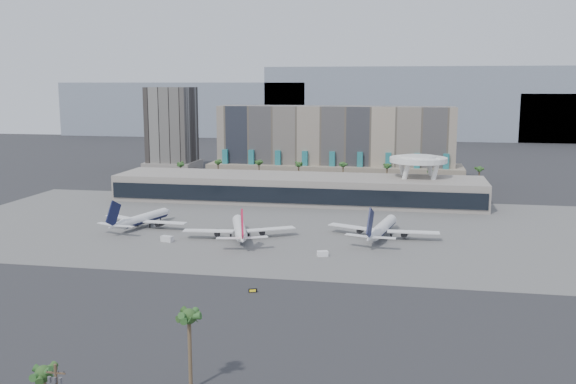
% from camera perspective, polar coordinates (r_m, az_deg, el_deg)
% --- Properties ---
extents(ground, '(900.00, 900.00, 0.00)m').
position_cam_1_polar(ground, '(194.69, -4.75, -6.62)').
color(ground, '#232326').
rests_on(ground, ground).
extents(apron_pad, '(260.00, 130.00, 0.06)m').
position_cam_1_polar(apron_pad, '(246.44, -1.36, -3.11)').
color(apron_pad, '#5B5B59').
rests_on(apron_pad, ground).
extents(mountain_ridge, '(680.00, 60.00, 70.00)m').
position_cam_1_polar(mountain_ridge, '(650.91, 8.74, 7.39)').
color(mountain_ridge, gray).
rests_on(mountain_ridge, ground).
extents(hotel, '(140.00, 30.00, 42.00)m').
position_cam_1_polar(hotel, '(358.73, 4.17, 3.61)').
color(hotel, '#A0907C').
rests_on(hotel, ground).
extents(office_tower, '(30.00, 30.00, 52.00)m').
position_cam_1_polar(office_tower, '(408.04, -10.27, 5.07)').
color(office_tower, black).
rests_on(office_tower, ground).
extents(terminal, '(170.00, 32.50, 14.50)m').
position_cam_1_polar(terminal, '(298.09, 0.82, 0.40)').
color(terminal, '#A2998E').
rests_on(terminal, ground).
extents(saucer_structure, '(26.00, 26.00, 21.89)m').
position_cam_1_polar(saucer_structure, '(298.29, 11.51, 2.53)').
color(saucer_structure, white).
rests_on(saucer_structure, ground).
extents(palm_row, '(157.80, 2.80, 13.10)m').
position_cam_1_polar(palm_row, '(330.85, 3.06, 2.01)').
color(palm_row, brown).
rests_on(palm_row, ground).
extents(airliner_left, '(36.07, 37.42, 13.20)m').
position_cam_1_polar(airliner_left, '(251.12, -12.83, -2.34)').
color(airliner_left, white).
rests_on(airliner_left, ground).
extents(airliner_centre, '(38.69, 40.04, 14.28)m').
position_cam_1_polar(airliner_centre, '(227.84, -4.31, -3.27)').
color(airliner_centre, white).
rests_on(airliner_centre, ground).
extents(airliner_right, '(39.87, 41.41, 14.41)m').
position_cam_1_polar(airliner_right, '(230.23, 8.34, -3.20)').
color(airliner_right, white).
rests_on(airliner_right, ground).
extents(service_vehicle_a, '(4.59, 3.05, 2.05)m').
position_cam_1_polar(service_vehicle_a, '(227.21, -10.70, -4.12)').
color(service_vehicle_a, silver).
rests_on(service_vehicle_a, ground).
extents(service_vehicle_b, '(3.80, 2.98, 1.72)m').
position_cam_1_polar(service_vehicle_b, '(205.30, 3.09, -5.49)').
color(service_vehicle_b, white).
rests_on(service_vehicle_b, ground).
extents(taxiway_sign, '(2.26, 1.05, 1.04)m').
position_cam_1_polar(taxiway_sign, '(171.14, -3.14, -8.74)').
color(taxiway_sign, black).
rests_on(taxiway_sign, ground).
extents(near_palm_a, '(6.00, 6.00, 9.54)m').
position_cam_1_polar(near_palm_a, '(115.18, -20.87, -15.49)').
color(near_palm_a, brown).
rests_on(near_palm_a, ground).
extents(near_palm_b, '(6.00, 6.00, 15.24)m').
position_cam_1_polar(near_palm_b, '(117.07, -8.78, -11.57)').
color(near_palm_b, brown).
rests_on(near_palm_b, ground).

